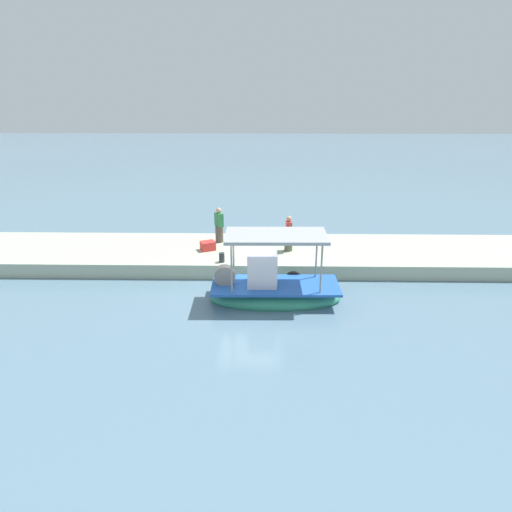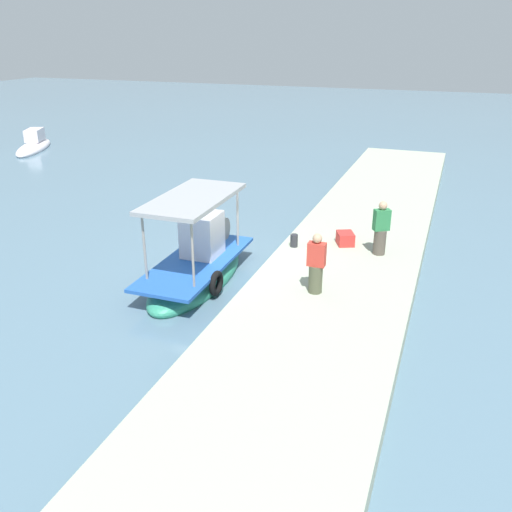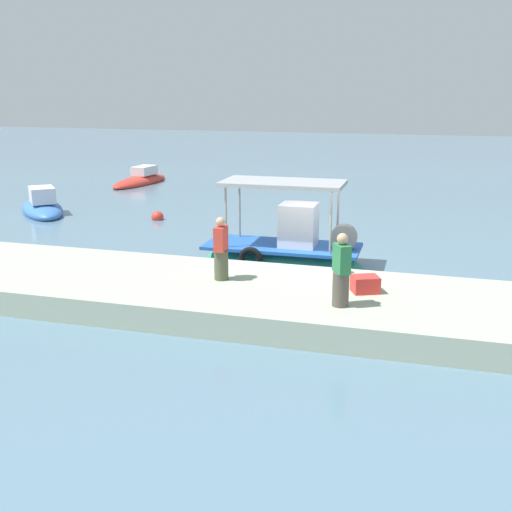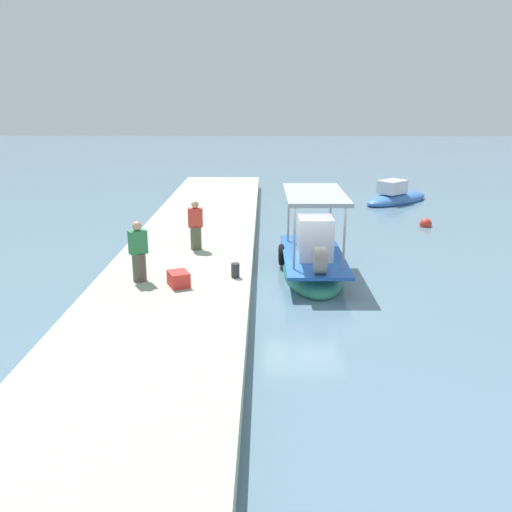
{
  "view_description": "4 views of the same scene",
  "coord_description": "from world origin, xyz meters",
  "views": [
    {
      "loc": [
        -0.54,
        16.16,
        7.88
      ],
      "look_at": [
        -0.2,
        -2.51,
        0.75
      ],
      "focal_mm": 32.13,
      "sensor_mm": 36.0,
      "label": 1
    },
    {
      "loc": [
        -14.17,
        -6.53,
        7.02
      ],
      "look_at": [
        -0.9,
        -1.57,
        1.08
      ],
      "focal_mm": 37.76,
      "sensor_mm": 36.0,
      "label": 2
    },
    {
      "loc": [
        3.51,
        -18.21,
        5.43
      ],
      "look_at": [
        -1.05,
        -2.44,
        1.03
      ],
      "focal_mm": 44.17,
      "sensor_mm": 36.0,
      "label": 3
    },
    {
      "loc": [
        16.27,
        -1.23,
        5.69
      ],
      "look_at": [
        -0.31,
        -1.51,
        0.81
      ],
      "focal_mm": 39.27,
      "sensor_mm": 36.0,
      "label": 4
    }
  ],
  "objects": [
    {
      "name": "ground_plane",
      "position": [
        0.0,
        0.0,
        0.0
      ],
      "size": [
        120.0,
        120.0,
        0.0
      ],
      "primitive_type": "plane",
      "color": "slate"
    },
    {
      "name": "marker_buoy",
      "position": [
        -7.79,
        5.83,
        0.1
      ],
      "size": [
        0.52,
        0.52,
        0.52
      ],
      "color": "red",
      "rests_on": "ground_plane"
    },
    {
      "name": "dock_quay",
      "position": [
        0.0,
        -3.81,
        0.32
      ],
      "size": [
        36.0,
        4.37,
        0.64
      ],
      "primitive_type": "cube",
      "color": "#A9B49B",
      "rests_on": "ground_plane"
    },
    {
      "name": "moored_boat_far",
      "position": [
        -13.37,
        5.76,
        0.24
      ],
      "size": [
        4.27,
        4.54,
        1.46
      ],
      "color": "#3B71BF",
      "rests_on": "ground_plane"
    },
    {
      "name": "cargo_crate",
      "position": [
        2.03,
        -3.56,
        0.84
      ],
      "size": [
        0.77,
        0.71,
        0.4
      ],
      "primitive_type": "cube",
      "rotation": [
        0.0,
        0.0,
        0.42
      ],
      "color": "red",
      "rests_on": "dock_quay"
    },
    {
      "name": "main_fishing_boat",
      "position": [
        -0.89,
        0.31,
        0.49
      ],
      "size": [
        5.04,
        2.07,
        3.03
      ],
      "color": "#339472",
      "rests_on": "ground_plane"
    },
    {
      "name": "fisherman_near_bollard",
      "position": [
        1.6,
        -4.7,
        1.4
      ],
      "size": [
        0.52,
        0.55,
        1.69
      ],
      "color": "#544B42",
      "rests_on": "dock_quay"
    },
    {
      "name": "moored_boat_near",
      "position": [
        -13.12,
        15.04,
        0.18
      ],
      "size": [
        2.03,
        5.26,
        1.22
      ],
      "color": "red",
      "rests_on": "ground_plane"
    },
    {
      "name": "fisherman_by_crate",
      "position": [
        -1.66,
        -3.52,
        1.38
      ],
      "size": [
        0.37,
        0.47,
        1.64
      ],
      "color": "#50543C",
      "rests_on": "dock_quay"
    },
    {
      "name": "mooring_bollard",
      "position": [
        1.26,
        -2.06,
        0.84
      ],
      "size": [
        0.24,
        0.24,
        0.41
      ],
      "primitive_type": "cylinder",
      "color": "#2D2D33",
      "rests_on": "dock_quay"
    }
  ]
}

